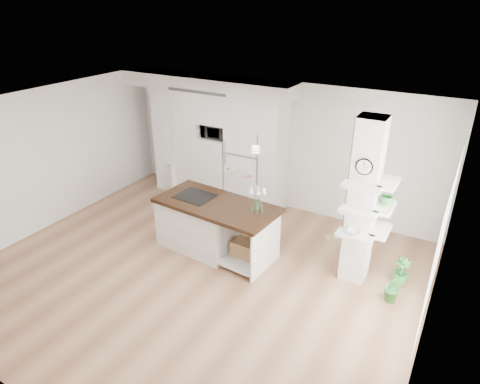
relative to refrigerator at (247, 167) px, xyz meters
The scene contains 14 objects.
floor 2.87m from the refrigerator, 78.93° to the right, with size 7.00×6.00×0.01m, color #A27858.
room 2.90m from the refrigerator, 78.93° to the right, with size 7.04×6.04×2.72m.
cabinet_wall 1.12m from the refrigerator, behind, with size 4.00×0.71×2.70m.
refrigerator is the anchor object (origin of this frame).
column 3.33m from the refrigerator, 28.14° to the right, with size 0.69×0.90×2.70m.
window 4.70m from the refrigerator, 30.76° to the right, with size 2.40×2.40×0.00m, color white.
pendant_light 3.59m from the refrigerator, 48.71° to the right, with size 0.12×0.12×0.10m, color white.
kitchen_island 1.98m from the refrigerator, 83.26° to the right, with size 2.23×1.19×1.54m.
bookshelf 2.01m from the refrigerator, behind, with size 0.70×0.53×0.73m.
floor_plant_a 4.02m from the refrigerator, 27.46° to the right, with size 0.29×0.23×0.52m, color #2F7732.
floor_plant_b 3.81m from the refrigerator, 20.01° to the right, with size 0.25×0.25×0.45m, color #2F7732.
microwave 1.02m from the refrigerator, behind, with size 0.54×0.37×0.30m, color #2D2D2D.
shelf_plant 3.51m from the refrigerator, 23.68° to the right, with size 0.27×0.23×0.30m, color #2F7732.
decor_bowl 3.34m from the refrigerator, 32.27° to the right, with size 0.22×0.22×0.05m, color white.
Camera 1 is at (3.57, -4.78, 4.26)m, focal length 32.00 mm.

